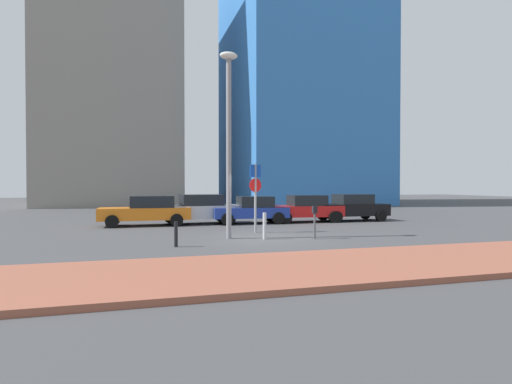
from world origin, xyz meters
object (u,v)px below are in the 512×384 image
Objects in this scene: parked_car_silver at (200,209)px; traffic_bollard_mid at (265,226)px; parking_meter at (315,217)px; parked_car_blue at (251,210)px; traffic_bollard_near at (176,234)px; parked_car_red at (306,208)px; parked_car_black at (352,207)px; parking_sign_post at (255,189)px; street_lamp at (229,129)px; parked_car_orange at (147,210)px.

parked_car_silver reaches higher than traffic_bollard_mid.
parking_meter reaches higher than traffic_bollard_mid.
parked_car_blue is (2.71, -0.57, -0.07)m from parked_car_silver.
traffic_bollard_near is at bearing -162.99° from traffic_bollard_mid.
parked_car_blue is 6.61m from traffic_bollard_mid.
parked_car_black is (2.88, -0.10, 0.02)m from parked_car_red.
parked_car_silver reaches higher than parked_car_blue.
parked_car_red is (5.91, -0.57, -0.04)m from parked_car_silver.
parking_sign_post reaches higher than traffic_bollard_near.
street_lamp is at bearing 162.09° from parking_meter.
parked_car_red is 4.07× the size of traffic_bollard_mid.
street_lamp is 4.70m from traffic_bollard_near.
parked_car_red is 6.11m from parking_sign_post.
parking_sign_post is 2.93× the size of traffic_bollard_mid.
parked_car_red reaches higher than traffic_bollard_mid.
parked_car_blue is at bearing -3.26° from parked_car_orange.
parked_car_blue is 3.20m from parked_car_red.
street_lamp reaches higher than parked_car_orange.
parking_sign_post is (4.47, -4.59, 1.12)m from parked_car_orange.
traffic_bollard_mid is at bearing -58.27° from parked_car_orange.
parked_car_black is at bearing -4.31° from parked_car_silver.
parked_car_orange is at bearing 176.74° from parked_car_blue.
traffic_bollard_mid is at bearing -101.20° from parked_car_blue.
parked_car_silver is at bearing 101.47° from traffic_bollard_mid.
street_lamp is at bearing -133.50° from parking_sign_post.
street_lamp reaches higher than traffic_bollard_mid.
parking_meter is at bearing -110.43° from parked_car_red.
street_lamp is 3.99m from traffic_bollard_mid.
parked_car_black is at bearing 51.43° from parking_meter.
traffic_bollard_mid is (-7.35, -6.39, -0.28)m from parked_car_black.
parked_car_red is 8.96m from street_lamp.
parked_car_black is (11.55, -0.40, 0.02)m from parked_car_orange.
parking_sign_post reaches higher than traffic_bollard_mid.
parked_car_red is 7.41m from parking_meter.
parked_car_red is 1.39× the size of parking_sign_post.
parked_car_orange reaches higher than traffic_bollard_mid.
traffic_bollard_near is (-4.76, -7.54, -0.32)m from parked_car_blue.
parked_car_blue is 1.36× the size of parking_sign_post.
traffic_bollard_near is (-2.19, -1.63, -3.82)m from street_lamp.
parking_sign_post is 0.42× the size of street_lamp.
parked_car_silver reaches higher than parking_meter.
parked_car_black is at bearing 40.99° from traffic_bollard_mid.
parked_car_silver is at bearing 5.39° from parked_car_orange.
parked_car_orange is at bearing 130.02° from parking_meter.
parked_car_black is 4.75× the size of traffic_bollard_near.
parked_car_orange is 3.58× the size of parking_meter.
parking_sign_post reaches higher than parked_car_black.
street_lamp reaches higher than parking_meter.
traffic_bollard_mid is (3.47, 1.06, 0.08)m from traffic_bollard_near.
parked_car_red is at bearing 69.57° from parking_meter.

